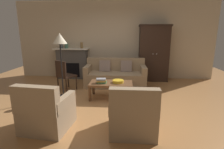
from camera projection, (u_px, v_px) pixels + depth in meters
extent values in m
plane|color=#B27A47|center=(108.00, 102.00, 4.36)|extent=(9.60, 9.60, 0.00)
cube|color=beige|center=(114.00, 40.00, 6.50)|extent=(7.20, 0.10, 2.80)
cube|color=#4C4947|center=(73.00, 64.00, 6.57)|extent=(1.10, 0.36, 1.08)
cube|color=black|center=(71.00, 70.00, 6.44)|extent=(0.60, 0.01, 0.52)
cube|color=white|center=(72.00, 49.00, 6.42)|extent=(1.26, 0.48, 0.04)
cube|color=black|center=(154.00, 54.00, 6.19)|extent=(1.00, 0.52, 1.88)
cube|color=black|center=(155.00, 25.00, 5.96)|extent=(1.06, 0.55, 0.06)
sphere|color=#ADAFB5|center=(153.00, 54.00, 5.92)|extent=(0.04, 0.04, 0.04)
sphere|color=#ADAFB5|center=(157.00, 54.00, 5.91)|extent=(0.04, 0.04, 0.04)
cube|color=#937A5B|center=(115.00, 79.00, 5.65)|extent=(1.91, 0.87, 0.44)
cube|color=#937A5B|center=(116.00, 64.00, 5.88)|extent=(1.90, 0.21, 0.42)
cube|color=#937A5B|center=(88.00, 69.00, 5.62)|extent=(0.17, 0.80, 0.22)
cube|color=#937A5B|center=(143.00, 69.00, 5.52)|extent=(0.17, 0.80, 0.22)
cube|color=#7F6B60|center=(105.00, 66.00, 5.77)|extent=(0.36, 0.19, 0.37)
cube|color=#7F6B60|center=(126.00, 66.00, 5.73)|extent=(0.36, 0.19, 0.37)
cube|color=brown|center=(111.00, 83.00, 4.57)|extent=(1.10, 0.60, 0.05)
cube|color=brown|center=(90.00, 94.00, 4.40)|extent=(0.06, 0.06, 0.37)
cube|color=brown|center=(131.00, 95.00, 4.33)|extent=(0.06, 0.06, 0.37)
cube|color=brown|center=(94.00, 88.00, 4.90)|extent=(0.06, 0.06, 0.37)
cube|color=brown|center=(130.00, 89.00, 4.83)|extent=(0.06, 0.06, 0.37)
cylinder|color=gold|center=(118.00, 81.00, 4.55)|extent=(0.29, 0.29, 0.07)
cube|color=#427A4C|center=(102.00, 82.00, 4.52)|extent=(0.25, 0.18, 0.04)
cube|color=gold|center=(101.00, 81.00, 4.51)|extent=(0.26, 0.19, 0.04)
cube|color=gray|center=(101.00, 79.00, 4.50)|extent=(0.26, 0.20, 0.04)
cylinder|color=#565B66|center=(61.00, 46.00, 6.42)|extent=(0.12, 0.12, 0.17)
cylinder|color=slate|center=(67.00, 46.00, 6.41)|extent=(0.12, 0.12, 0.18)
cylinder|color=olive|center=(82.00, 45.00, 6.36)|extent=(0.10, 0.10, 0.22)
cube|color=#997F60|center=(48.00, 117.00, 3.16)|extent=(0.84, 0.84, 0.42)
cube|color=#997F60|center=(35.00, 100.00, 2.76)|extent=(0.77, 0.25, 0.46)
cube|color=#997F60|center=(64.00, 102.00, 3.03)|extent=(0.20, 0.71, 0.20)
cube|color=#997F60|center=(30.00, 99.00, 3.15)|extent=(0.20, 0.71, 0.20)
cube|color=#997F60|center=(133.00, 120.00, 3.06)|extent=(0.76, 0.76, 0.42)
cube|color=#997F60|center=(134.00, 103.00, 2.65)|extent=(0.76, 0.16, 0.46)
cube|color=#997F60|center=(153.00, 104.00, 2.96)|extent=(0.12, 0.70, 0.20)
cube|color=#997F60|center=(114.00, 102.00, 3.01)|extent=(0.12, 0.70, 0.20)
cube|color=black|center=(67.00, 76.00, 5.21)|extent=(0.61, 0.61, 0.04)
cylinder|color=black|center=(77.00, 83.00, 5.30)|extent=(0.04, 0.04, 0.41)
cylinder|color=black|center=(68.00, 81.00, 5.52)|extent=(0.04, 0.04, 0.41)
cylinder|color=black|center=(66.00, 86.00, 5.00)|extent=(0.04, 0.04, 0.41)
cylinder|color=black|center=(58.00, 84.00, 5.22)|extent=(0.04, 0.04, 0.41)
cube|color=black|center=(61.00, 69.00, 4.99)|extent=(0.39, 0.27, 0.45)
cylinder|color=black|center=(64.00, 96.00, 4.74)|extent=(0.26, 0.26, 0.02)
cylinder|color=black|center=(62.00, 71.00, 4.58)|extent=(0.03, 0.03, 1.43)
cone|color=beige|center=(60.00, 38.00, 4.39)|extent=(0.36, 0.36, 0.26)
ellipsoid|color=tan|center=(35.00, 94.00, 4.24)|extent=(0.31, 0.44, 0.22)
sphere|color=tan|center=(27.00, 94.00, 4.01)|extent=(0.15, 0.15, 0.15)
cylinder|color=tan|center=(34.00, 103.00, 4.16)|extent=(0.06, 0.06, 0.14)
cylinder|color=tan|center=(30.00, 102.00, 4.19)|extent=(0.06, 0.06, 0.14)
cylinder|color=tan|center=(41.00, 99.00, 4.37)|extent=(0.06, 0.06, 0.14)
cylinder|color=tan|center=(38.00, 99.00, 4.41)|extent=(0.06, 0.06, 0.14)
sphere|color=tan|center=(42.00, 90.00, 4.45)|extent=(0.06, 0.06, 0.06)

